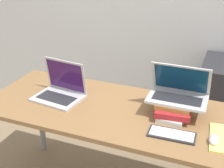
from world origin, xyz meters
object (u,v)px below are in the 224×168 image
object	(u,v)px
wireless_keyboard	(172,134)
book_stack	(174,108)
laptop_left	(60,90)
mouse	(214,140)
laptop_on_books	(178,92)

from	to	relation	value
wireless_keyboard	book_stack	bearing A→B (deg)	99.42
book_stack	wireless_keyboard	world-z (taller)	book_stack
laptop_left	mouse	bearing A→B (deg)	-8.37
laptop_left	laptop_on_books	xyz separation A→B (m)	(0.81, 0.09, 0.10)
wireless_keyboard	mouse	bearing A→B (deg)	5.10
mouse	book_stack	bearing A→B (deg)	142.16
laptop_left	book_stack	distance (m)	0.80
book_stack	mouse	world-z (taller)	book_stack
laptop_left	laptop_on_books	world-z (taller)	laptop_on_books
wireless_keyboard	mouse	world-z (taller)	mouse
laptop_left	mouse	size ratio (longest dim) A/B	3.49
wireless_keyboard	mouse	xyz separation A→B (m)	(0.23, 0.02, 0.01)
book_stack	wireless_keyboard	distance (m)	0.24
laptop_on_books	wireless_keyboard	bearing A→B (deg)	-84.55
laptop_on_books	mouse	xyz separation A→B (m)	(0.26, -0.25, -0.13)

